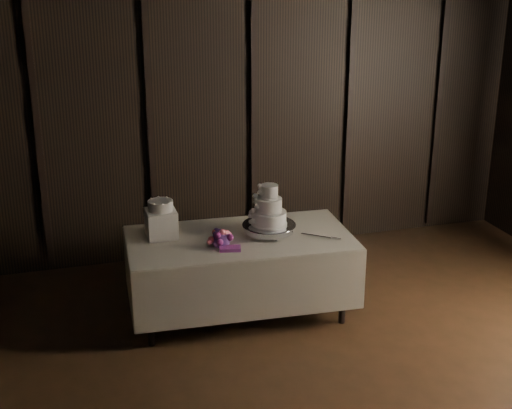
% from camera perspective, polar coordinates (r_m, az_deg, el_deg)
% --- Properties ---
extents(room, '(6.08, 7.08, 3.08)m').
position_cam_1_polar(room, '(4.51, 12.30, -2.25)').
color(room, black).
rests_on(room, ground).
extents(display_table, '(2.05, 1.15, 0.76)m').
position_cam_1_polar(display_table, '(6.46, -1.28, -5.43)').
color(display_table, beige).
rests_on(display_table, ground).
extents(cake_stand, '(0.57, 0.57, 0.09)m').
position_cam_1_polar(cake_stand, '(6.38, 1.05, -1.98)').
color(cake_stand, silver).
rests_on(cake_stand, display_table).
extents(wedding_cake, '(0.34, 0.31, 0.37)m').
position_cam_1_polar(wedding_cake, '(6.29, 0.87, -0.43)').
color(wedding_cake, white).
rests_on(wedding_cake, cake_stand).
extents(bouquet, '(0.37, 0.45, 0.19)m').
position_cam_1_polar(bouquet, '(6.12, -2.84, -2.76)').
color(bouquet, '#EA6679').
rests_on(bouquet, display_table).
extents(box_pedestal, '(0.26, 0.26, 0.25)m').
position_cam_1_polar(box_pedestal, '(6.33, -7.58, -1.53)').
color(box_pedestal, white).
rests_on(box_pedestal, display_table).
extents(small_cake, '(0.25, 0.25, 0.09)m').
position_cam_1_polar(small_cake, '(6.28, -7.65, -0.08)').
color(small_cake, white).
rests_on(small_cake, box_pedestal).
extents(cake_knife, '(0.30, 0.26, 0.01)m').
position_cam_1_polar(cake_knife, '(6.35, 4.82, -2.51)').
color(cake_knife, silver).
rests_on(cake_knife, display_table).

